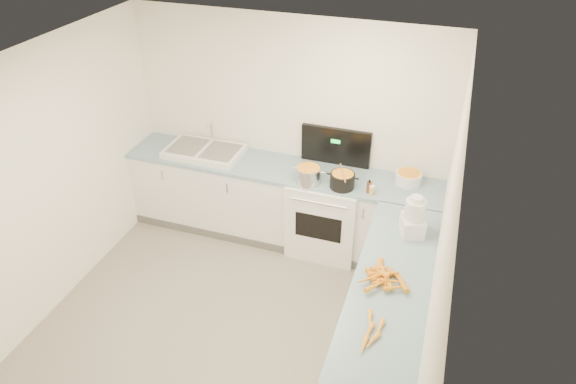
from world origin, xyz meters
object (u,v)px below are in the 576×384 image
(sink, at_px, (204,151))
(food_processor, at_px, (414,218))
(stove, at_px, (326,212))
(mixing_bowl, at_px, (408,178))
(black_pot, at_px, (342,181))
(spice_jar, at_px, (372,191))
(extract_bottle, at_px, (369,187))
(steel_pot, at_px, (309,176))

(sink, height_order, food_processor, food_processor)
(stove, bearing_deg, sink, 179.38)
(stove, relative_size, mixing_bowl, 5.06)
(black_pot, relative_size, food_processor, 0.64)
(stove, xyz_separation_m, spice_jar, (0.50, -0.20, 0.51))
(stove, bearing_deg, extract_bottle, -20.87)
(sink, height_order, steel_pot, sink)
(stove, bearing_deg, black_pot, -40.91)
(extract_bottle, bearing_deg, sink, 174.24)
(sink, bearing_deg, black_pot, -6.24)
(black_pot, relative_size, extract_bottle, 2.03)
(stove, height_order, mixing_bowl, stove)
(extract_bottle, distance_m, spice_jar, 0.05)
(stove, height_order, extract_bottle, stove)
(spice_jar, bearing_deg, steel_pot, 177.61)
(steel_pot, bearing_deg, sink, 171.48)
(stove, bearing_deg, food_processor, -36.63)
(steel_pot, height_order, extract_bottle, steel_pot)
(steel_pot, relative_size, food_processor, 0.66)
(sink, relative_size, extract_bottle, 6.95)
(stove, height_order, food_processor, stove)
(steel_pot, height_order, mixing_bowl, steel_pot)
(black_pot, xyz_separation_m, mixing_bowl, (0.63, 0.29, -0.01))
(black_pot, bearing_deg, spice_jar, -7.58)
(steel_pot, xyz_separation_m, extract_bottle, (0.63, -0.00, -0.01))
(stove, relative_size, food_processor, 3.46)
(black_pot, xyz_separation_m, food_processor, (0.77, -0.55, 0.10))
(steel_pot, bearing_deg, extract_bottle, -0.05)
(black_pot, relative_size, spice_jar, 2.87)
(steel_pot, distance_m, black_pot, 0.35)
(sink, distance_m, spice_jar, 1.96)
(extract_bottle, bearing_deg, steel_pot, 179.95)
(mixing_bowl, bearing_deg, spice_jar, -133.14)
(mixing_bowl, xyz_separation_m, extract_bottle, (-0.35, -0.31, -0.00))
(steel_pot, distance_m, spice_jar, 0.67)
(food_processor, bearing_deg, mixing_bowl, 99.72)
(extract_bottle, relative_size, food_processor, 0.31)
(black_pot, distance_m, extract_bottle, 0.28)
(stove, distance_m, black_pot, 0.59)
(food_processor, bearing_deg, stove, 143.37)
(steel_pot, xyz_separation_m, food_processor, (1.12, -0.54, 0.09))
(spice_jar, bearing_deg, sink, 173.55)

